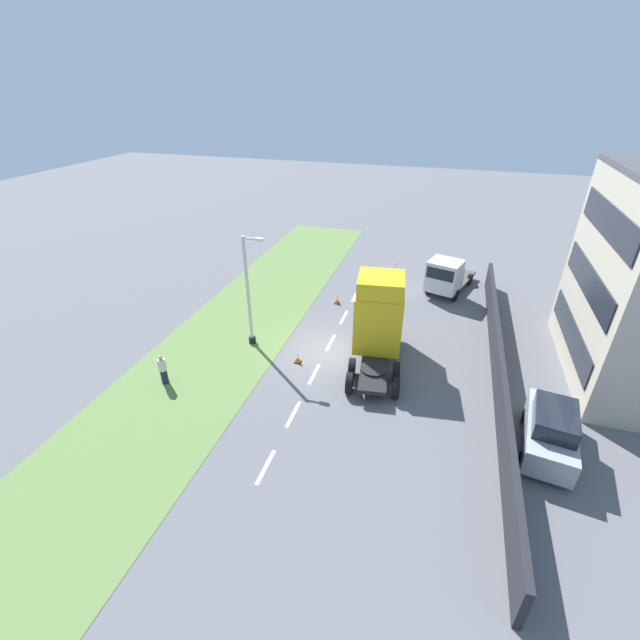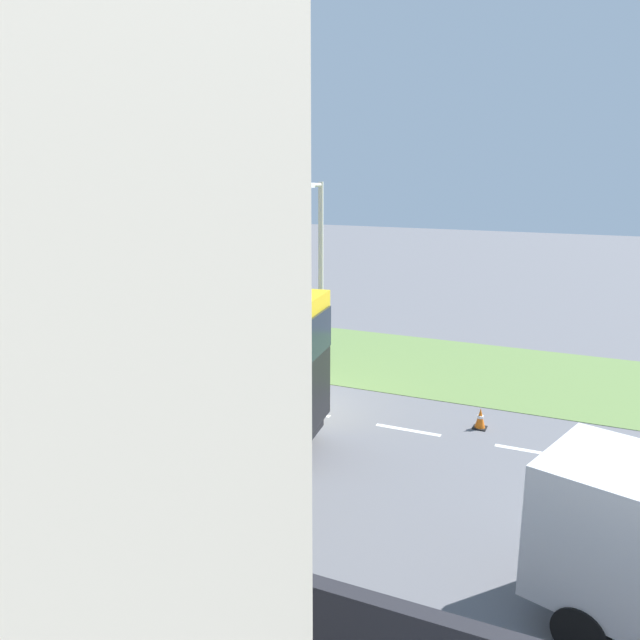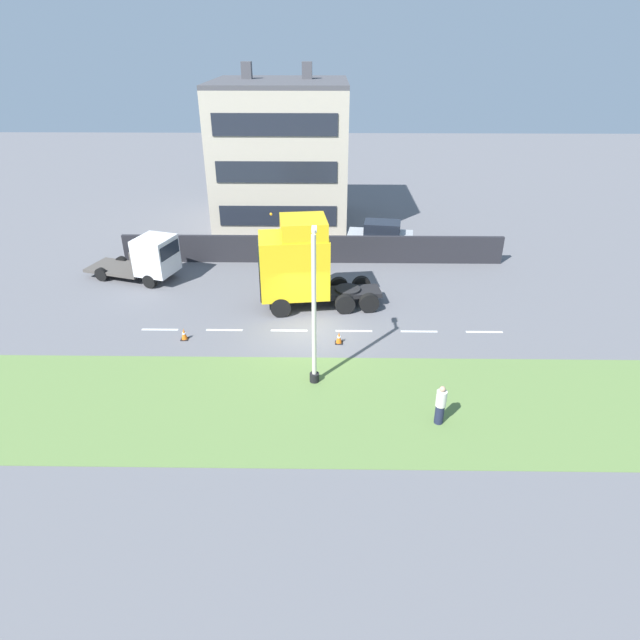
{
  "view_description": "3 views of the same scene",
  "coord_description": "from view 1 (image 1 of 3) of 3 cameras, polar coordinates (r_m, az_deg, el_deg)",
  "views": [
    {
      "loc": [
        5.52,
        -19.46,
        13.46
      ],
      "look_at": [
        -0.78,
        1.34,
        1.15
      ],
      "focal_mm": 24.0,
      "sensor_mm": 36.0,
      "label": 1
    },
    {
      "loc": [
        15.26,
        8.41,
        6.8
      ],
      "look_at": [
        -1.82,
        0.66,
        2.32
      ],
      "focal_mm": 35.0,
      "sensor_mm": 36.0,
      "label": 2
    },
    {
      "loc": [
        -22.94,
        -0.97,
        12.87
      ],
      "look_at": [
        -2.21,
        -0.66,
        1.78
      ],
      "focal_mm": 30.0,
      "sensor_mm": 36.0,
      "label": 3
    }
  ],
  "objects": [
    {
      "name": "lamp_post",
      "position": [
        23.86,
        -9.37,
        2.81
      ],
      "size": [
        1.32,
        0.4,
        6.46
      ],
      "color": "black",
      "rests_on": "ground"
    },
    {
      "name": "lane_markings",
      "position": [
        23.74,
        0.39,
        -5.0
      ],
      "size": [
        0.16,
        17.8,
        0.0
      ],
      "color": "white",
      "rests_on": "ground"
    },
    {
      "name": "traffic_cone_lead",
      "position": [
        23.23,
        -2.98,
        -5.07
      ],
      "size": [
        0.36,
        0.36,
        0.58
      ],
      "color": "black",
      "rests_on": "ground"
    },
    {
      "name": "boundary_wall",
      "position": [
        23.44,
        22.63,
        -5.55
      ],
      "size": [
        0.25,
        24.0,
        1.76
      ],
      "color": "#232328",
      "rests_on": "ground"
    },
    {
      "name": "grass_verge",
      "position": [
        26.32,
        -11.8,
        -1.91
      ],
      "size": [
        7.0,
        44.0,
        0.01
      ],
      "color": "#607F42",
      "rests_on": "ground"
    },
    {
      "name": "parked_car",
      "position": [
        20.17,
        28.39,
        -12.84
      ],
      "size": [
        2.43,
        4.45,
        2.13
      ],
      "rotation": [
        0.0,
        0.0,
        -0.15
      ],
      "color": "#9EA3A8",
      "rests_on": "ground"
    },
    {
      "name": "traffic_cone_trailing",
      "position": [
        29.25,
        2.29,
        2.73
      ],
      "size": [
        0.36,
        0.36,
        0.58
      ],
      "color": "black",
      "rests_on": "ground"
    },
    {
      "name": "pedestrian",
      "position": [
        22.82,
        -20.2,
        -6.25
      ],
      "size": [
        0.39,
        0.39,
        1.65
      ],
      "color": "#1E233D",
      "rests_on": "ground"
    },
    {
      "name": "ground_plane",
      "position": [
        24.3,
        0.86,
        -4.11
      ],
      "size": [
        120.0,
        120.0,
        0.0
      ],
      "primitive_type": "plane",
      "color": "slate",
      "rests_on": "ground"
    },
    {
      "name": "lorry_cab",
      "position": [
        23.0,
        7.82,
        0.52
      ],
      "size": [
        3.26,
        6.59,
        4.97
      ],
      "rotation": [
        0.0,
        0.0,
        0.13
      ],
      "color": "black",
      "rests_on": "ground"
    },
    {
      "name": "flatbed_truck",
      "position": [
        31.25,
        16.45,
        5.61
      ],
      "size": [
        3.62,
        5.85,
        2.7
      ],
      "rotation": [
        0.0,
        0.0,
        2.84
      ],
      "color": "silver",
      "rests_on": "ground"
    }
  ]
}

